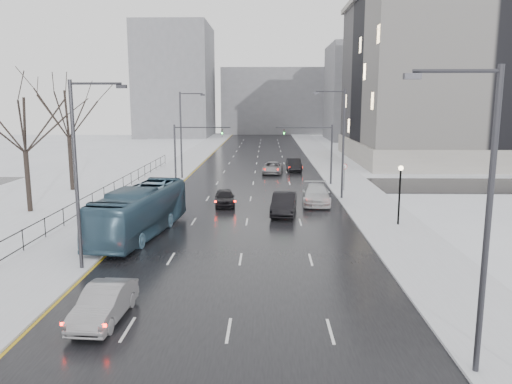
# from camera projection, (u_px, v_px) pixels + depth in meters

# --- Properties ---
(road) EXTENTS (16.00, 150.00, 0.04)m
(road) POSITION_uv_depth(u_px,v_px,m) (256.00, 170.00, 65.85)
(road) COLOR black
(road) RESTS_ON ground
(cross_road) EXTENTS (130.00, 10.00, 0.04)m
(cross_road) POSITION_uv_depth(u_px,v_px,m) (253.00, 185.00, 54.05)
(cross_road) COLOR black
(cross_road) RESTS_ON ground
(sidewalk_left) EXTENTS (5.00, 150.00, 0.16)m
(sidewalk_left) POSITION_uv_depth(u_px,v_px,m) (176.00, 169.00, 66.07)
(sidewalk_left) COLOR silver
(sidewalk_left) RESTS_ON ground
(sidewalk_right) EXTENTS (5.00, 150.00, 0.16)m
(sidewalk_right) POSITION_uv_depth(u_px,v_px,m) (335.00, 170.00, 65.62)
(sidewalk_right) COLOR silver
(sidewalk_right) RESTS_ON ground
(park_strip) EXTENTS (14.00, 150.00, 0.12)m
(park_strip) POSITION_uv_depth(u_px,v_px,m) (105.00, 169.00, 66.27)
(park_strip) COLOR white
(park_strip) RESTS_ON ground
(tree_park_d) EXTENTS (8.75, 8.75, 12.50)m
(tree_park_d) POSITION_uv_depth(u_px,v_px,m) (31.00, 212.00, 40.66)
(tree_park_d) COLOR black
(tree_park_d) RESTS_ON ground
(tree_park_e) EXTENTS (9.45, 9.45, 13.50)m
(tree_park_e) POSITION_uv_depth(u_px,v_px,m) (73.00, 191.00, 50.51)
(tree_park_e) COLOR black
(tree_park_e) RESTS_ON ground
(iron_fence) EXTENTS (0.06, 70.00, 1.30)m
(iron_fence) POSITION_uv_depth(u_px,v_px,m) (69.00, 213.00, 36.46)
(iron_fence) COLOR black
(iron_fence) RESTS_ON sidewalk_left
(streetlight_r_near) EXTENTS (2.95, 0.25, 10.00)m
(streetlight_r_near) POSITION_uv_depth(u_px,v_px,m) (482.00, 209.00, 15.49)
(streetlight_r_near) COLOR #2D2D33
(streetlight_r_near) RESTS_ON ground
(streetlight_r_mid) EXTENTS (2.95, 0.25, 10.00)m
(streetlight_r_mid) POSITION_uv_depth(u_px,v_px,m) (341.00, 139.00, 45.00)
(streetlight_r_mid) COLOR #2D2D33
(streetlight_r_mid) RESTS_ON ground
(streetlight_l_near) EXTENTS (2.95, 0.25, 10.00)m
(streetlight_l_near) POSITION_uv_depth(u_px,v_px,m) (80.00, 166.00, 25.68)
(streetlight_l_near) COLOR #2D2D33
(streetlight_l_near) RESTS_ON ground
(streetlight_l_far) EXTENTS (2.95, 0.25, 10.00)m
(streetlight_l_far) POSITION_uv_depth(u_px,v_px,m) (183.00, 131.00, 57.16)
(streetlight_l_far) COLOR #2D2D33
(streetlight_l_far) RESTS_ON ground
(lamppost_r_mid) EXTENTS (0.36, 0.36, 4.28)m
(lamppost_r_mid) POSITION_uv_depth(u_px,v_px,m) (400.00, 186.00, 35.58)
(lamppost_r_mid) COLOR black
(lamppost_r_mid) RESTS_ON sidewalk_right
(mast_signal_right) EXTENTS (6.10, 0.33, 6.50)m
(mast_signal_right) POSITION_uv_depth(u_px,v_px,m) (322.00, 147.00, 53.16)
(mast_signal_right) COLOR #2D2D33
(mast_signal_right) RESTS_ON ground
(mast_signal_left) EXTENTS (6.10, 0.33, 6.50)m
(mast_signal_left) POSITION_uv_depth(u_px,v_px,m) (185.00, 147.00, 53.47)
(mast_signal_left) COLOR #2D2D33
(mast_signal_left) RESTS_ON ground
(no_uturn_sign) EXTENTS (0.60, 0.06, 2.70)m
(no_uturn_sign) POSITION_uv_depth(u_px,v_px,m) (344.00, 169.00, 49.51)
(no_uturn_sign) COLOR #2D2D33
(no_uturn_sign) RESTS_ON sidewalk_right
(civic_building) EXTENTS (41.00, 31.00, 24.80)m
(civic_building) POSITION_uv_depth(u_px,v_px,m) (490.00, 86.00, 74.91)
(civic_building) COLOR gray
(civic_building) RESTS_ON ground
(bldg_far_right) EXTENTS (24.00, 20.00, 22.00)m
(bldg_far_right) POSITION_uv_depth(u_px,v_px,m) (380.00, 93.00, 117.40)
(bldg_far_right) COLOR slate
(bldg_far_right) RESTS_ON ground
(bldg_far_left) EXTENTS (18.00, 22.00, 28.00)m
(bldg_far_left) POSITION_uv_depth(u_px,v_px,m) (176.00, 81.00, 127.76)
(bldg_far_left) COLOR slate
(bldg_far_left) RESTS_ON ground
(bldg_far_center) EXTENTS (30.00, 18.00, 18.00)m
(bldg_far_center) POSITION_uv_depth(u_px,v_px,m) (276.00, 101.00, 142.86)
(bldg_far_center) COLOR slate
(bldg_far_center) RESTS_ON ground
(sedan_left_near) EXTENTS (1.78, 4.50, 1.46)m
(sedan_left_near) POSITION_uv_depth(u_px,v_px,m) (104.00, 303.00, 20.40)
(sedan_left_near) COLOR gray
(sedan_left_near) RESTS_ON road
(bus) EXTENTS (4.33, 12.04, 3.28)m
(bus) POSITION_uv_depth(u_px,v_px,m) (140.00, 211.00, 33.38)
(bus) COLOR #355368
(bus) RESTS_ON road
(sedan_center_near) EXTENTS (2.11, 4.30, 1.41)m
(sedan_center_near) POSITION_uv_depth(u_px,v_px,m) (225.00, 197.00, 43.08)
(sedan_center_near) COLOR black
(sedan_center_near) RESTS_ON road
(sedan_right_near) EXTENTS (2.33, 5.35, 1.71)m
(sedan_right_near) POSITION_uv_depth(u_px,v_px,m) (284.00, 204.00, 39.66)
(sedan_right_near) COLOR black
(sedan_right_near) RESTS_ON road
(sedan_right_cross) EXTENTS (2.80, 5.34, 1.44)m
(sedan_right_cross) POSITION_uv_depth(u_px,v_px,m) (273.00, 168.00, 62.48)
(sedan_right_cross) COLOR gray
(sedan_right_cross) RESTS_ON road
(sedan_right_far) EXTENTS (2.69, 5.96, 1.69)m
(sedan_right_far) POSITION_uv_depth(u_px,v_px,m) (316.00, 194.00, 43.81)
(sedan_right_far) COLOR #BBBEC1
(sedan_right_far) RESTS_ON road
(sedan_right_distant) EXTENTS (1.92, 4.93, 1.60)m
(sedan_right_distant) POSITION_uv_depth(u_px,v_px,m) (294.00, 165.00, 64.66)
(sedan_right_distant) COLOR black
(sedan_right_distant) RESTS_ON road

